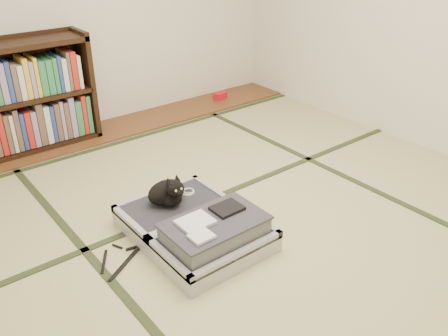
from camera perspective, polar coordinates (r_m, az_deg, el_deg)
floor at (r=3.20m, az=3.21°, el=-6.52°), size 4.50×4.50×0.00m
wood_strip at (r=4.69m, az=-13.15°, el=4.59°), size 4.00×0.50×0.02m
red_item at (r=5.35m, az=-0.49°, el=8.71°), size 0.17×0.12×0.07m
tatami_borders at (r=3.52m, az=-2.10°, el=-2.92°), size 4.00×4.50×0.01m
bookcase at (r=4.33m, az=-25.27°, el=6.92°), size 1.53×0.35×0.98m
suitcase at (r=2.98m, az=-3.23°, el=-7.19°), size 0.68×0.90×0.27m
cat at (r=3.11m, az=-6.71°, el=-2.92°), size 0.30×0.30×0.24m
cable_coil at (r=3.27m, az=-4.35°, el=-2.87°), size 0.09×0.09×0.02m
hanger at (r=2.95m, az=-11.66°, el=-10.30°), size 0.43×0.31×0.01m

